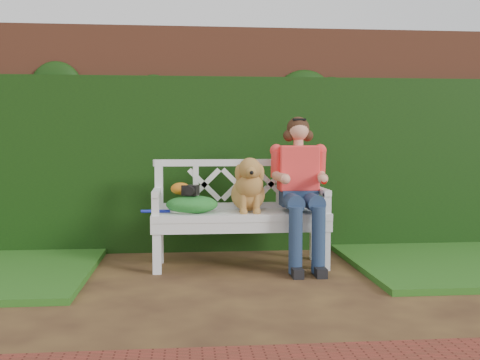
{
  "coord_description": "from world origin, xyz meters",
  "views": [
    {
      "loc": [
        -0.32,
        -3.83,
        1.1
      ],
      "look_at": [
        0.13,
        0.94,
        0.75
      ],
      "focal_mm": 42.0,
      "sensor_mm": 36.0,
      "label": 1
    }
  ],
  "objects": [
    {
      "name": "tennis_racket",
      "position": [
        -0.35,
        0.91,
        0.49
      ],
      "size": [
        0.58,
        0.3,
        0.03
      ],
      "primitive_type": null,
      "rotation": [
        0.0,
        0.0,
        0.11
      ],
      "color": "white",
      "rests_on": "garden_bench"
    },
    {
      "name": "dog",
      "position": [
        0.2,
        0.92,
        0.72
      ],
      "size": [
        0.4,
        0.49,
        0.47
      ],
      "primitive_type": null,
      "rotation": [
        0.0,
        0.0,
        0.23
      ],
      "color": "#A84D24",
      "rests_on": "garden_bench"
    },
    {
      "name": "baseball_glove",
      "position": [
        -0.38,
        0.92,
        0.68
      ],
      "size": [
        0.2,
        0.18,
        0.11
      ],
      "primitive_type": "ellipsoid",
      "rotation": [
        0.0,
        0.0,
        0.42
      ],
      "color": "#C56B16",
      "rests_on": "green_bag"
    },
    {
      "name": "garden_bench",
      "position": [
        0.13,
        0.94,
        0.24
      ],
      "size": [
        1.62,
        0.72,
        0.48
      ],
      "primitive_type": null,
      "rotation": [
        0.0,
        0.0,
        -0.08
      ],
      "color": "white",
      "rests_on": "ground"
    },
    {
      "name": "ivy_hedge",
      "position": [
        0.0,
        1.68,
        0.85
      ],
      "size": [
        10.0,
        0.18,
        1.7
      ],
      "primitive_type": "cube",
      "color": "#163C0B",
      "rests_on": "ground"
    },
    {
      "name": "ground",
      "position": [
        0.0,
        0.0,
        0.0
      ],
      "size": [
        60.0,
        60.0,
        0.0
      ],
      "primitive_type": "plane",
      "color": "#341F16"
    },
    {
      "name": "camera_item",
      "position": [
        -0.29,
        0.89,
        0.67
      ],
      "size": [
        0.15,
        0.13,
        0.09
      ],
      "primitive_type": "cube",
      "rotation": [
        0.0,
        0.0,
        -0.34
      ],
      "color": "black",
      "rests_on": "green_bag"
    },
    {
      "name": "brick_wall",
      "position": [
        0.0,
        1.9,
        1.1
      ],
      "size": [
        10.0,
        0.3,
        2.2
      ],
      "primitive_type": "cube",
      "color": "brown",
      "rests_on": "ground"
    },
    {
      "name": "green_bag",
      "position": [
        -0.28,
        0.89,
        0.55
      ],
      "size": [
        0.47,
        0.38,
        0.15
      ],
      "primitive_type": null,
      "rotation": [
        0.0,
        0.0,
        0.11
      ],
      "color": "#308C32",
      "rests_on": "garden_bench"
    },
    {
      "name": "seated_woman",
      "position": [
        0.64,
        0.92,
        0.61
      ],
      "size": [
        0.54,
        0.7,
        1.22
      ],
      "primitive_type": null,
      "rotation": [
        0.0,
        0.0,
        -0.03
      ],
      "color": "#F12E64",
      "rests_on": "ground"
    }
  ]
}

